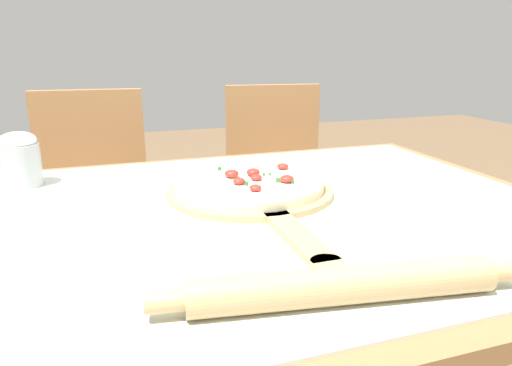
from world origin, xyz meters
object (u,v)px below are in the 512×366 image
Objects in this scene: chair_right at (277,181)px; flour_cup at (20,159)px; rolling_pin at (344,286)px; pizza_peel at (255,193)px; chair_left at (93,199)px; pizza at (252,181)px.

chair_right is 1.02m from flour_cup.
pizza_peel is at bearing 86.44° from rolling_pin.
chair_right is at bearing 4.65° from chair_left.
flour_cup is (-0.82, -0.55, 0.28)m from chair_right.
rolling_pin is (-0.03, -0.42, 0.02)m from pizza_peel.
pizza is at bearing -60.61° from chair_left.
chair_left is 7.24× the size of flour_cup.
rolling_pin is 0.79m from flour_cup.
pizza is 0.36× the size of chair_right.
flour_cup is at bearing 123.99° from rolling_pin.
pizza_peel is at bearing -90.47° from pizza.
pizza is 0.36× the size of chair_left.
chair_right reaches higher than pizza.
chair_right is at bearing 72.68° from rolling_pin.
chair_left is at bearing 114.02° from pizza_peel.
pizza is 0.67× the size of rolling_pin.
chair_left reaches higher than pizza_peel.
rolling_pin is at bearing -93.39° from pizza.
chair_right is (0.35, 0.76, -0.25)m from pizza.
chair_left reaches higher than pizza.
rolling_pin is at bearing -100.67° from chair_right.
flour_cup is at bearing 156.15° from pizza.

